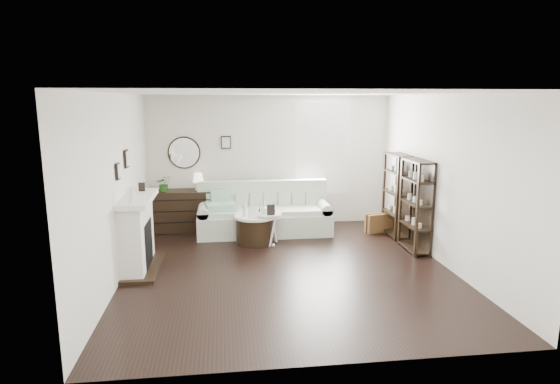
{
  "coord_description": "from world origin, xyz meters",
  "views": [
    {
      "loc": [
        -0.98,
        -6.9,
        2.6
      ],
      "look_at": [
        -0.03,
        0.8,
        1.07
      ],
      "focal_mm": 30.0,
      "sensor_mm": 36.0,
      "label": 1
    }
  ],
  "objects": [
    {
      "name": "shelf_unit_far",
      "position": [
        2.33,
        1.55,
        0.8
      ],
      "size": [
        0.3,
        0.8,
        1.6
      ],
      "color": "black",
      "rests_on": "ground"
    },
    {
      "name": "potted_plant",
      "position": [
        -2.14,
        2.42,
        0.98
      ],
      "size": [
        0.33,
        0.31,
        0.31
      ],
      "primitive_type": "imported",
      "rotation": [
        0.0,
        0.0,
        0.26
      ],
      "color": "#204F16",
      "rests_on": "dresser"
    },
    {
      "name": "table_lamp",
      "position": [
        -1.47,
        2.47,
        0.99
      ],
      "size": [
        0.25,
        0.25,
        0.35
      ],
      "primitive_type": null,
      "rotation": [
        0.0,
        0.0,
        -0.15
      ],
      "color": "white",
      "rests_on": "dresser"
    },
    {
      "name": "quilt",
      "position": [
        -1.04,
        1.95,
        0.59
      ],
      "size": [
        0.61,
        0.53,
        0.14
      ],
      "primitive_type": "cube",
      "rotation": [
        0.0,
        0.0,
        0.16
      ],
      "color": "#2A9A75",
      "rests_on": "sofa"
    },
    {
      "name": "shelf_unit_near",
      "position": [
        2.33,
        0.65,
        0.8
      ],
      "size": [
        0.3,
        0.8,
        1.6
      ],
      "color": "black",
      "rests_on": "ground"
    },
    {
      "name": "bottle_drum",
      "position": [
        -0.6,
        1.32,
        0.67
      ],
      "size": [
        0.06,
        0.06,
        0.28
      ],
      "primitive_type": "cylinder",
      "color": "silver",
      "rests_on": "drum_table"
    },
    {
      "name": "dresser",
      "position": [
        -1.83,
        2.47,
        0.41
      ],
      "size": [
        1.23,
        0.53,
        0.82
      ],
      "color": "black",
      "rests_on": "ground"
    },
    {
      "name": "sofa",
      "position": [
        -0.19,
        2.08,
        0.33
      ],
      "size": [
        2.6,
        0.9,
        1.01
      ],
      "color": "#B2BCA7",
      "rests_on": "ground"
    },
    {
      "name": "room",
      "position": [
        0.73,
        2.7,
        1.6
      ],
      "size": [
        5.5,
        5.5,
        5.5
      ],
      "color": "black",
      "rests_on": "ground"
    },
    {
      "name": "drum_table",
      "position": [
        -0.41,
        1.4,
        0.27
      ],
      "size": [
        0.76,
        0.76,
        0.53
      ],
      "rotation": [
        0.0,
        0.0,
        -0.21
      ],
      "color": "black",
      "rests_on": "ground"
    },
    {
      "name": "eiffel_drum",
      "position": [
        -0.33,
        1.45,
        0.61
      ],
      "size": [
        0.12,
        0.12,
        0.17
      ],
      "primitive_type": null,
      "rotation": [
        0.0,
        0.0,
        0.32
      ],
      "color": "black",
      "rests_on": "drum_table"
    },
    {
      "name": "suitcase",
      "position": [
        2.1,
        1.85,
        0.19
      ],
      "size": [
        0.6,
        0.34,
        0.38
      ],
      "primitive_type": "cube",
      "rotation": [
        0.0,
        0.0,
        0.29
      ],
      "color": "brown",
      "rests_on": "ground"
    },
    {
      "name": "card_frame_ped",
      "position": [
        -0.14,
        1.17,
        0.68
      ],
      "size": [
        0.14,
        0.05,
        0.19
      ],
      "primitive_type": "cube",
      "rotation": [
        -0.21,
        0.0,
        -0.0
      ],
      "color": "black",
      "rests_on": "pedestal_table"
    },
    {
      "name": "eiffel_ped",
      "position": [
        -0.07,
        1.33,
        0.68
      ],
      "size": [
        0.12,
        0.12,
        0.19
      ],
      "primitive_type": null,
      "rotation": [
        0.0,
        0.0,
        0.07
      ],
      "color": "black",
      "rests_on": "pedestal_table"
    },
    {
      "name": "fireplace",
      "position": [
        -2.32,
        0.3,
        0.54
      ],
      "size": [
        0.5,
        1.4,
        1.84
      ],
      "color": "silver",
      "rests_on": "ground"
    },
    {
      "name": "pedestal_table",
      "position": [
        -0.16,
        1.3,
        0.53
      ],
      "size": [
        0.48,
        0.48,
        0.58
      ],
      "rotation": [
        0.0,
        0.0,
        0.31
      ],
      "color": "silver",
      "rests_on": "ground"
    },
    {
      "name": "flask_ped",
      "position": [
        -0.25,
        1.32,
        0.7
      ],
      "size": [
        0.13,
        0.13,
        0.24
      ],
      "primitive_type": null,
      "color": "silver",
      "rests_on": "pedestal_table"
    },
    {
      "name": "card_frame_drum",
      "position": [
        -0.47,
        1.21,
        0.64
      ],
      "size": [
        0.17,
        0.09,
        0.21
      ],
      "primitive_type": "cube",
      "rotation": [
        -0.21,
        0.0,
        0.21
      ],
      "color": "silver",
      "rests_on": "drum_table"
    }
  ]
}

